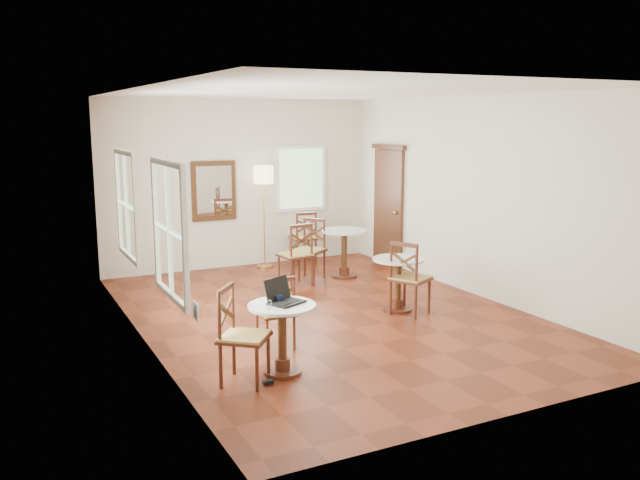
% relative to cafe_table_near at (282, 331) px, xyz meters
% --- Properties ---
extents(ground, '(7.00, 7.00, 0.00)m').
position_rel_cafe_table_near_xyz_m(ground, '(1.42, 1.63, -0.47)').
color(ground, '#622310').
rests_on(ground, ground).
extents(room_shell, '(5.02, 7.02, 3.01)m').
position_rel_cafe_table_near_xyz_m(room_shell, '(1.36, 1.91, 1.42)').
color(room_shell, beige).
rests_on(room_shell, ground).
extents(cafe_table_near, '(0.72, 0.72, 0.76)m').
position_rel_cafe_table_near_xyz_m(cafe_table_near, '(0.00, 0.00, 0.00)').
color(cafe_table_near, '#4A2012').
rests_on(cafe_table_near, ground).
extents(cafe_table_mid, '(0.71, 0.71, 0.75)m').
position_rel_cafe_table_near_xyz_m(cafe_table_mid, '(2.37, 1.40, -0.00)').
color(cafe_table_mid, '#4A2012').
rests_on(cafe_table_mid, ground).
extents(cafe_table_back, '(0.77, 0.77, 0.81)m').
position_rel_cafe_table_near_xyz_m(cafe_table_back, '(2.67, 3.49, 0.03)').
color(cafe_table_back, '#4A2012').
rests_on(cafe_table_back, ground).
extents(chair_near_a, '(0.42, 0.42, 0.89)m').
position_rel_cafe_table_near_xyz_m(chair_near_a, '(0.25, 0.74, -0.03)').
color(chair_near_a, '#4A2012').
rests_on(chair_near_a, ground).
extents(chair_near_b, '(0.65, 0.65, 1.01)m').
position_rel_cafe_table_near_xyz_m(chair_near_b, '(-0.46, -0.04, 0.03)').
color(chair_near_b, '#4A2012').
rests_on(chair_near_b, ground).
extents(chair_mid_a, '(0.53, 0.53, 1.02)m').
position_rel_cafe_table_near_xyz_m(chair_mid_a, '(1.70, 3.34, 0.04)').
color(chair_mid_a, '#4A2012').
rests_on(chair_mid_a, ground).
extents(chair_mid_b, '(0.64, 0.64, 1.03)m').
position_rel_cafe_table_near_xyz_m(chair_mid_b, '(2.41, 1.18, 0.05)').
color(chair_mid_b, '#4A2012').
rests_on(chair_mid_b, ground).
extents(chair_back_a, '(0.48, 0.48, 0.97)m').
position_rel_cafe_table_near_xyz_m(chair_back_a, '(2.53, 4.80, 0.02)').
color(chair_back_a, '#4A2012').
rests_on(chair_back_a, ground).
extents(chair_back_b, '(0.65, 0.65, 1.01)m').
position_rel_cafe_table_near_xyz_m(chair_back_b, '(2.09, 3.63, 0.03)').
color(chair_back_b, '#4A2012').
rests_on(chair_back_b, ground).
extents(floor_lamp, '(0.36, 0.36, 1.84)m').
position_rel_cafe_table_near_xyz_m(floor_lamp, '(1.74, 4.78, 1.09)').
color(floor_lamp, '#BF8C3F').
rests_on(floor_lamp, ground).
extents(laptop, '(0.45, 0.42, 0.25)m').
position_rel_cafe_table_near_xyz_m(laptop, '(0.04, 0.06, 0.35)').
color(laptop, black).
rests_on(laptop, cafe_table_near).
extents(mouse, '(0.10, 0.08, 0.03)m').
position_rel_cafe_table_near_xyz_m(mouse, '(0.04, 0.01, 0.30)').
color(mouse, black).
rests_on(mouse, cafe_table_near).
extents(navy_mug, '(0.10, 0.07, 0.08)m').
position_rel_cafe_table_near_xyz_m(navy_mug, '(0.00, 0.08, 0.33)').
color(navy_mug, '#0F1832').
rests_on(navy_mug, cafe_table_near).
extents(water_glass, '(0.05, 0.05, 0.09)m').
position_rel_cafe_table_near_xyz_m(water_glass, '(-0.18, -0.08, 0.33)').
color(water_glass, white).
rests_on(water_glass, cafe_table_near).
extents(power_adapter, '(0.10, 0.06, 0.04)m').
position_rel_cafe_table_near_xyz_m(power_adapter, '(-0.25, -0.20, -0.45)').
color(power_adapter, black).
rests_on(power_adapter, ground).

